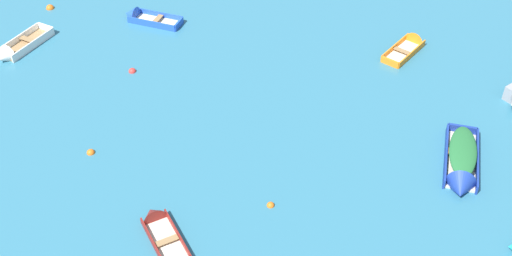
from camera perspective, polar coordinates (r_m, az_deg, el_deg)
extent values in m
cube|color=beige|center=(36.36, 12.64, 6.40)|extent=(2.04, 2.88, 0.09)
cube|color=orange|center=(36.47, 11.96, 6.88)|extent=(1.26, 2.60, 0.37)
cube|color=orange|center=(36.11, 13.39, 6.27)|extent=(1.26, 2.60, 0.37)
cube|color=orange|center=(35.21, 11.55, 5.61)|extent=(0.97, 0.53, 0.37)
cone|color=orange|center=(37.43, 13.78, 7.55)|extent=(1.18, 1.01, 1.00)
cube|color=#937047|center=(36.13, 12.57, 6.57)|extent=(0.97, 0.66, 0.03)
cube|color=beige|center=(38.60, -8.72, 9.11)|extent=(2.95, 1.29, 0.10)
cube|color=blue|center=(38.13, -9.10, 8.90)|extent=(2.97, 0.38, 0.39)
cube|color=blue|center=(38.93, -8.39, 9.68)|extent=(2.97, 0.38, 0.39)
cube|color=blue|center=(37.91, -6.71, 8.94)|extent=(0.22, 1.05, 0.39)
cone|color=blue|center=(39.21, -10.80, 9.66)|extent=(0.79, 1.08, 1.02)
cube|color=#937047|center=(38.42, -8.55, 9.36)|extent=(0.41, 0.98, 0.03)
cube|color=beige|center=(30.21, 17.33, -2.69)|extent=(1.29, 3.71, 0.12)
cube|color=navy|center=(30.18, 18.63, -2.65)|extent=(0.13, 3.86, 0.46)
cube|color=navy|center=(30.03, 16.15, -2.25)|extent=(0.13, 3.86, 0.46)
cube|color=navy|center=(31.57, 17.46, -0.15)|extent=(1.30, 0.15, 0.46)
cone|color=navy|center=(28.60, 17.32, -5.07)|extent=(1.28, 0.90, 1.27)
cube|color=#937047|center=(30.19, 17.43, -2.07)|extent=(1.19, 0.42, 0.03)
ellipsoid|color=#236633|center=(29.86, 17.53, -1.93)|extent=(1.23, 3.39, 0.40)
cube|color=beige|center=(25.98, -7.83, -9.68)|extent=(2.42, 2.57, 0.07)
cube|color=maroon|center=(25.81, -8.91, -9.90)|extent=(1.83, 2.07, 0.29)
cube|color=maroon|center=(25.99, -6.80, -9.15)|extent=(1.83, 2.07, 0.29)
cone|color=maroon|center=(26.79, -8.96, -7.43)|extent=(1.14, 1.10, 0.97)
cube|color=#937047|center=(25.76, -7.75, -9.66)|extent=(0.86, 0.81, 0.03)
cube|color=#99754C|center=(38.23, -19.29, 6.83)|extent=(1.75, 3.21, 0.11)
cube|color=white|center=(37.78, -18.75, 6.86)|extent=(0.86, 3.10, 0.46)
cube|color=white|center=(38.51, -19.93, 7.23)|extent=(0.86, 3.10, 0.46)
cube|color=white|center=(39.03, -17.76, 8.23)|extent=(1.07, 0.38, 0.46)
cone|color=white|center=(37.25, -21.07, 5.78)|extent=(1.20, 0.97, 1.05)
cube|color=#937047|center=(38.18, -19.21, 7.29)|extent=(1.03, 0.57, 0.03)
sphere|color=red|center=(34.73, -10.68, 4.84)|extent=(0.39, 0.39, 0.39)
sphere|color=orange|center=(30.19, -14.14, -2.11)|extent=(0.37, 0.37, 0.37)
sphere|color=orange|center=(41.40, -17.43, 9.87)|extent=(0.47, 0.47, 0.47)
sphere|color=orange|center=(27.03, 1.28, -6.74)|extent=(0.32, 0.32, 0.32)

